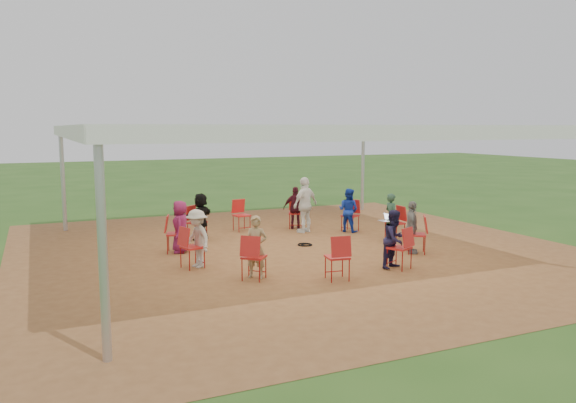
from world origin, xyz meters
name	(u,v)px	position (x,y,z in m)	size (l,w,h in m)	color
ground	(296,249)	(0.00, 0.00, 0.00)	(80.00, 80.00, 0.00)	#2C531A
dirt_patch	(296,249)	(0.00, 0.00, 0.01)	(13.00, 13.00, 0.00)	brown
tent	(296,152)	(0.00, 0.00, 2.37)	(10.33, 10.33, 3.00)	#B2B2B7
chair_0	(395,223)	(2.88, -0.03, 0.45)	(0.42, 0.44, 0.90)	red
chair_1	(350,216)	(2.44, 1.53, 0.45)	(0.42, 0.44, 0.90)	red
chair_2	(296,213)	(1.23, 2.61, 0.45)	(0.42, 0.44, 0.90)	red
chair_3	(242,216)	(-0.38, 2.86, 0.45)	(0.42, 0.44, 0.90)	red
chair_4	(197,223)	(-1.86, 2.20, 0.45)	(0.42, 0.44, 0.90)	red
chair_5	(175,234)	(-2.76, 0.84, 0.45)	(0.42, 0.44, 0.90)	red
chair_6	(192,247)	(-2.78, -0.78, 0.45)	(0.42, 0.44, 0.90)	red
chair_7	(254,257)	(-1.91, -2.16, 0.45)	(0.42, 0.44, 0.90)	red
chair_8	(337,257)	(-0.44, -2.85, 0.45)	(0.42, 0.44, 0.90)	red
chair_9	(399,248)	(1.17, -2.64, 0.45)	(0.42, 0.44, 0.90)	red
chair_10	(417,235)	(2.41, -1.59, 0.45)	(0.42, 0.44, 0.90)	red
person_seated_0	(391,217)	(2.76, -0.03, 0.63)	(0.45, 0.30, 1.24)	#254634
person_seated_1	(348,210)	(2.34, 1.47, 0.63)	(0.60, 0.35, 1.24)	#1330A7
person_seated_2	(296,208)	(1.18, 2.50, 0.63)	(0.73, 0.37, 1.24)	#43111D
person_seated_3	(201,216)	(-1.79, 2.11, 0.63)	(1.15, 0.43, 1.24)	black
person_seated_4	(180,227)	(-2.64, 0.81, 0.63)	(0.61, 0.34, 1.24)	#7C1A4A
person_seated_5	(197,238)	(-2.66, -0.75, 0.63)	(0.80, 0.40, 1.24)	#BCB6A8
person_seated_6	(256,247)	(-1.83, -2.07, 0.63)	(0.45, 0.30, 1.24)	#947C55
person_seated_7	(395,239)	(1.12, -2.53, 0.63)	(0.60, 0.35, 1.24)	#1D193C
person_seated_8	(412,227)	(2.31, -1.52, 0.63)	(0.73, 0.37, 1.24)	gray
standing_person	(305,205)	(1.19, 1.91, 0.79)	(0.92, 0.47, 1.57)	white
cable_coil	(305,245)	(0.41, 0.30, 0.02)	(0.46, 0.46, 0.03)	black
laptop	(386,219)	(2.60, -0.03, 0.59)	(0.24, 0.31, 0.21)	#B7B7BC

